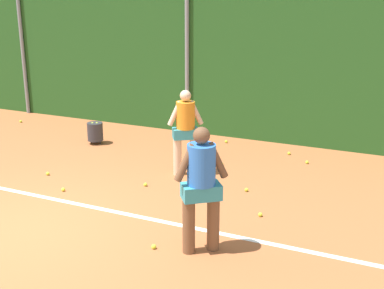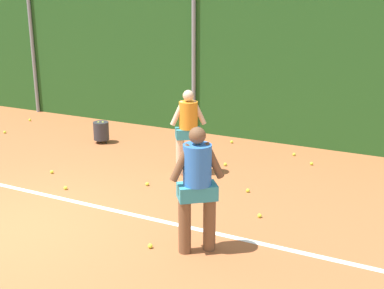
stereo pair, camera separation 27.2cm
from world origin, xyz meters
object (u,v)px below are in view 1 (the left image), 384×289
at_px(tennis_ball_7, 246,190).
at_px(tennis_ball_8, 145,185).
at_px(tennis_ball_5, 222,164).
at_px(tennis_ball_1, 48,174).
at_px(ball_hopper, 95,132).
at_px(tennis_ball_9, 260,215).
at_px(tennis_ball_13, 289,153).
at_px(tennis_ball_10, 226,141).
at_px(player_midcourt, 186,128).
at_px(tennis_ball_4, 21,121).
at_px(tennis_ball_3, 63,190).
at_px(tennis_ball_0, 307,162).
at_px(player_foreground_near, 201,183).
at_px(tennis_ball_2, 154,247).

relative_size(tennis_ball_7, tennis_ball_8, 1.00).
height_order(tennis_ball_5, tennis_ball_7, same).
relative_size(tennis_ball_1, tennis_ball_7, 1.00).
distance_m(ball_hopper, tennis_ball_9, 5.22).
bearing_deg(tennis_ball_13, ball_hopper, -166.20).
distance_m(tennis_ball_7, tennis_ball_10, 3.03).
distance_m(player_midcourt, tennis_ball_4, 6.13).
bearing_deg(ball_hopper, tennis_ball_8, -37.93).
bearing_deg(tennis_ball_8, tennis_ball_3, -145.66).
relative_size(player_midcourt, ball_hopper, 3.23).
distance_m(tennis_ball_0, tennis_ball_8, 3.47).
height_order(player_foreground_near, tennis_ball_10, player_foreground_near).
bearing_deg(player_foreground_near, tennis_ball_4, 110.08).
bearing_deg(tennis_ball_13, tennis_ball_3, -129.72).
relative_size(player_midcourt, tennis_ball_8, 25.10).
distance_m(player_foreground_near, tennis_ball_13, 4.80).
height_order(tennis_ball_3, tennis_ball_9, same).
xyz_separation_m(tennis_ball_3, tennis_ball_8, (1.21, 0.83, 0.00)).
bearing_deg(tennis_ball_2, tennis_ball_3, 154.72).
bearing_deg(tennis_ball_13, tennis_ball_10, 170.15).
xyz_separation_m(tennis_ball_0, tennis_ball_9, (-0.11, -2.87, 0.00)).
bearing_deg(player_midcourt, tennis_ball_4, 128.30).
bearing_deg(tennis_ball_3, tennis_ball_4, 140.23).
bearing_deg(tennis_ball_4, tennis_ball_9, -21.55).
bearing_deg(tennis_ball_2, tennis_ball_0, 75.90).
bearing_deg(player_foreground_near, tennis_ball_2, 162.17).
relative_size(tennis_ball_7, tennis_ball_10, 1.00).
bearing_deg(tennis_ball_3, player_foreground_near, -16.93).
relative_size(player_foreground_near, tennis_ball_7, 26.62).
height_order(tennis_ball_0, tennis_ball_7, same).
height_order(player_midcourt, tennis_ball_13, player_midcourt).
xyz_separation_m(tennis_ball_0, tennis_ball_13, (-0.49, 0.44, 0.00)).
xyz_separation_m(player_midcourt, tennis_ball_4, (-5.80, 1.77, -0.90)).
xyz_separation_m(ball_hopper, tennis_ball_9, (4.70, -2.25, -0.26)).
bearing_deg(ball_hopper, tennis_ball_10, 25.86).
relative_size(player_midcourt, tennis_ball_4, 25.10).
distance_m(tennis_ball_5, tennis_ball_13, 1.67).
height_order(tennis_ball_8, tennis_ball_9, same).
distance_m(player_foreground_near, tennis_ball_8, 2.76).
distance_m(player_foreground_near, player_midcourt, 3.06).
relative_size(player_foreground_near, tennis_ball_1, 26.62).
bearing_deg(tennis_ball_13, tennis_ball_1, -140.63).
bearing_deg(tennis_ball_8, tennis_ball_0, 46.05).
bearing_deg(tennis_ball_10, player_foreground_near, -72.80).
xyz_separation_m(tennis_ball_5, tennis_ball_9, (1.45, -2.03, 0.00)).
height_order(player_foreground_near, tennis_ball_0, player_foreground_near).
bearing_deg(tennis_ball_9, tennis_ball_8, 170.79).
distance_m(tennis_ball_0, tennis_ball_7, 2.07).
height_order(tennis_ball_8, tennis_ball_13, same).
distance_m(tennis_ball_4, tennis_ball_8, 6.04).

